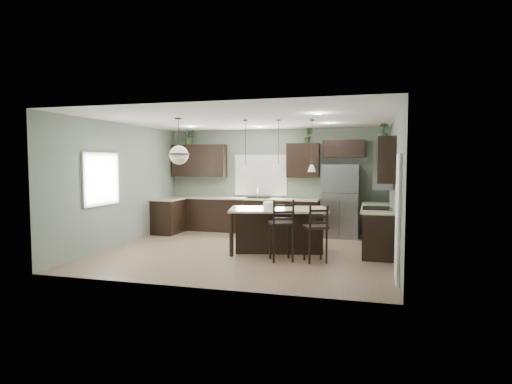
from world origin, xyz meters
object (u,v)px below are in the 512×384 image
(refrigerator, at_px, (341,201))
(bar_stool_center, at_px, (281,230))
(serving_dish, at_px, (269,205))
(plant_back_left, at_px, (189,137))
(kitchen_island, at_px, (278,230))
(bar_stool_right, at_px, (315,233))

(refrigerator, bearing_deg, bar_stool_center, -106.82)
(serving_dish, xyz_separation_m, plant_back_left, (-2.89, 2.42, 1.62))
(kitchen_island, height_order, plant_back_left, plant_back_left)
(bar_stool_right, xyz_separation_m, plant_back_left, (-3.98, 3.14, 2.06))
(refrigerator, bearing_deg, kitchen_island, -118.09)
(plant_back_left, bearing_deg, refrigerator, -3.03)
(serving_dish, relative_size, bar_stool_center, 0.20)
(refrigerator, height_order, bar_stool_center, refrigerator)
(bar_stool_right, bearing_deg, kitchen_island, 114.25)
(serving_dish, distance_m, bar_stool_center, 0.99)
(refrigerator, relative_size, bar_stool_center, 1.53)
(kitchen_island, relative_size, plant_back_left, 4.81)
(kitchen_island, bearing_deg, serving_dish, 180.00)
(refrigerator, distance_m, serving_dish, 2.58)
(bar_stool_center, relative_size, bar_stool_right, 1.09)
(plant_back_left, bearing_deg, kitchen_island, -37.62)
(kitchen_island, distance_m, serving_dish, 0.57)
(bar_stool_right, relative_size, plant_back_left, 2.62)
(plant_back_left, bearing_deg, bar_stool_right, -38.31)
(serving_dish, bearing_deg, plant_back_left, 140.05)
(bar_stool_center, bearing_deg, serving_dish, 95.46)
(kitchen_island, bearing_deg, bar_stool_right, -53.19)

